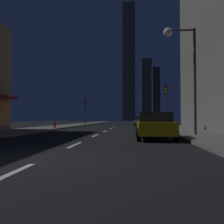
{
  "coord_description": "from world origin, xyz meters",
  "views": [
    {
      "loc": [
        2.43,
        -6.3,
        1.11
      ],
      "look_at": [
        0.0,
        20.45,
        1.89
      ],
      "focal_mm": 36.88,
      "sensor_mm": 36.0,
      "label": 1
    }
  ],
  "objects_px": {
    "traffic_light_far_left": "(85,106)",
    "car_parked_far": "(141,121)",
    "fire_hydrant_far_left": "(55,125)",
    "car_parked_near": "(155,125)",
    "traffic_light_near_right": "(165,97)",
    "street_lamp_right": "(181,54)"
  },
  "relations": [
    {
      "from": "car_parked_far",
      "to": "street_lamp_right",
      "type": "xyz_separation_m",
      "value": [
        1.78,
        -21.05,
        4.33
      ]
    },
    {
      "from": "car_parked_far",
      "to": "traffic_light_far_left",
      "type": "bearing_deg",
      "value": 165.51
    },
    {
      "from": "traffic_light_near_right",
      "to": "traffic_light_far_left",
      "type": "distance_m",
      "value": 19.11
    },
    {
      "from": "traffic_light_far_left",
      "to": "traffic_light_near_right",
      "type": "bearing_deg",
      "value": -54.86
    },
    {
      "from": "car_parked_near",
      "to": "traffic_light_near_right",
      "type": "distance_m",
      "value": 9.94
    },
    {
      "from": "car_parked_near",
      "to": "fire_hydrant_far_left",
      "type": "relative_size",
      "value": 6.48
    },
    {
      "from": "car_parked_near",
      "to": "street_lamp_right",
      "type": "xyz_separation_m",
      "value": [
        1.78,
        1.68,
        4.33
      ]
    },
    {
      "from": "traffic_light_far_left",
      "to": "car_parked_far",
      "type": "bearing_deg",
      "value": -14.49
    },
    {
      "from": "car_parked_near",
      "to": "traffic_light_near_right",
      "type": "height_order",
      "value": "traffic_light_near_right"
    },
    {
      "from": "car_parked_far",
      "to": "traffic_light_near_right",
      "type": "distance_m",
      "value": 13.63
    },
    {
      "from": "car_parked_far",
      "to": "traffic_light_far_left",
      "type": "distance_m",
      "value": 9.71
    },
    {
      "from": "car_parked_near",
      "to": "fire_hydrant_far_left",
      "type": "height_order",
      "value": "car_parked_near"
    },
    {
      "from": "street_lamp_right",
      "to": "traffic_light_near_right",
      "type": "bearing_deg",
      "value": 89.11
    },
    {
      "from": "fire_hydrant_far_left",
      "to": "traffic_light_far_left",
      "type": "relative_size",
      "value": 0.16
    },
    {
      "from": "car_parked_far",
      "to": "traffic_light_near_right",
      "type": "bearing_deg",
      "value": -81.85
    },
    {
      "from": "fire_hydrant_far_left",
      "to": "traffic_light_near_right",
      "type": "distance_m",
      "value": 11.87
    },
    {
      "from": "car_parked_far",
      "to": "fire_hydrant_far_left",
      "type": "distance_m",
      "value": 14.87
    },
    {
      "from": "car_parked_far",
      "to": "traffic_light_near_right",
      "type": "height_order",
      "value": "traffic_light_near_right"
    },
    {
      "from": "car_parked_far",
      "to": "fire_hydrant_far_left",
      "type": "relative_size",
      "value": 6.48
    },
    {
      "from": "fire_hydrant_far_left",
      "to": "street_lamp_right",
      "type": "distance_m",
      "value": 15.52
    },
    {
      "from": "traffic_light_near_right",
      "to": "street_lamp_right",
      "type": "distance_m",
      "value": 8.0
    },
    {
      "from": "car_parked_near",
      "to": "traffic_light_near_right",
      "type": "relative_size",
      "value": 1.01
    }
  ]
}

